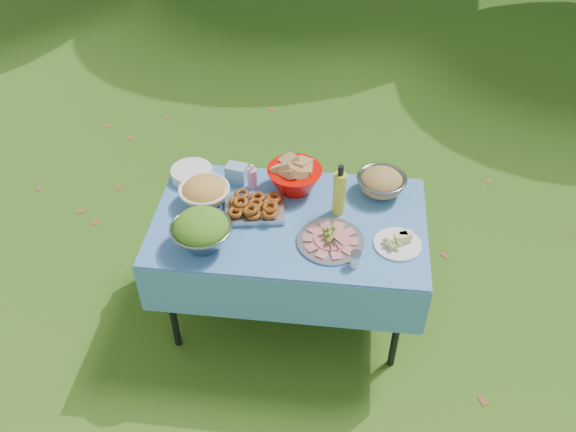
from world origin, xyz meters
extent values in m
plane|color=black|center=(0.00, 0.00, 0.00)|extent=(80.00, 80.00, 0.00)
cube|color=#84C8FF|center=(0.00, 0.00, 0.38)|extent=(1.46, 0.86, 0.76)
cylinder|color=white|center=(-0.60, 0.30, 0.79)|extent=(0.26, 0.26, 0.06)
cube|color=#82B5CC|center=(-0.34, 0.30, 0.81)|extent=(0.13, 0.10, 0.11)
cylinder|color=pink|center=(-0.24, 0.25, 0.84)|extent=(0.06, 0.06, 0.16)
cube|color=#BBBCC0|center=(-0.19, 0.03, 0.80)|extent=(0.35, 0.28, 0.08)
cylinder|color=#A4A7AA|center=(0.23, -0.15, 0.80)|extent=(0.37, 0.37, 0.08)
cylinder|color=gold|center=(0.26, 0.09, 0.92)|extent=(0.08, 0.08, 0.31)
cylinder|color=white|center=(0.57, -0.13, 0.79)|extent=(0.31, 0.31, 0.07)
cylinder|color=white|center=(0.36, -0.30, 0.80)|extent=(0.06, 0.06, 0.09)
camera|label=1|loc=(0.26, -2.41, 2.95)|focal=38.00mm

